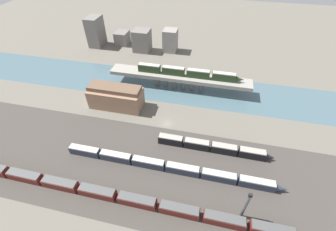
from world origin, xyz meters
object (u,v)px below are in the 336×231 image
object	(u,v)px
train_on_bridge	(188,73)
train_yard_near	(122,198)
warehouse_building	(116,97)
signal_tower	(245,206)
train_yard_far	(213,147)
train_yard_mid	(169,167)

from	to	relation	value
train_on_bridge	train_yard_near	world-z (taller)	train_on_bridge
train_on_bridge	train_yard_near	distance (m)	66.51
train_yard_near	warehouse_building	size ratio (longest dim) A/B	4.53
train_on_bridge	signal_tower	world-z (taller)	signal_tower
train_yard_near	train_yard_far	bearing A→B (deg)	45.44
train_on_bridge	train_yard_near	xyz separation A→B (m)	(-10.22, -65.25, -7.85)
warehouse_building	train_yard_far	bearing A→B (deg)	-20.67
train_yard_mid	train_yard_far	size ratio (longest dim) A/B	1.78
train_yard_near	warehouse_building	distance (m)	48.55
train_yard_far	train_on_bridge	bearing A→B (deg)	112.76
train_yard_near	signal_tower	size ratio (longest dim) A/B	8.38
train_on_bridge	signal_tower	size ratio (longest dim) A/B	4.03
train_on_bridge	signal_tower	bearing A→B (deg)	-67.13
train_yard_far	train_yard_mid	bearing A→B (deg)	-139.39
train_yard_near	train_yard_far	distance (m)	37.58
warehouse_building	signal_tower	distance (m)	69.78
warehouse_building	train_yard_mid	bearing A→B (deg)	-43.21
train_on_bridge	train_yard_far	xyz separation A→B (m)	(16.14, -38.47, -7.70)
train_yard_far	signal_tower	size ratio (longest dim) A/B	3.35
train_yard_near	signal_tower	distance (m)	36.91
train_yard_near	train_yard_far	world-z (taller)	train_yard_far
train_yard_near	signal_tower	xyz separation A→B (m)	(36.49, 2.97, 4.72)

